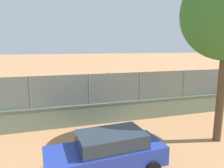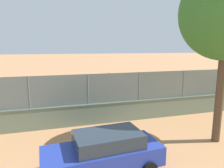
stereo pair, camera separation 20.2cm
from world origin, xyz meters
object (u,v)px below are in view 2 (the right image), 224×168
player_at_service_line (68,84)px  parked_car_blue (104,152)px  sports_ball (119,75)px  player_baseline_waiting (124,88)px  player_crossing_court (109,78)px

player_at_service_line → parked_car_blue: 14.47m
sports_ball → parked_car_blue: bearing=68.8°
player_baseline_waiting → sports_ball: player_baseline_waiting is taller
player_crossing_court → sports_ball: bearing=143.6°
sports_ball → parked_car_blue: 18.29m
player_baseline_waiting → parked_car_blue: 11.49m
sports_ball → player_at_service_line: bearing=21.4°
player_crossing_court → player_baseline_waiting: size_ratio=0.88×
player_crossing_court → player_baseline_waiting: player_baseline_waiting is taller
player_at_service_line → parked_car_blue: player_at_service_line is taller
player_at_service_line → parked_car_blue: bearing=89.8°
player_baseline_waiting → player_at_service_line: (4.73, -4.03, -0.04)m
player_crossing_court → player_at_service_line: (5.46, 3.39, 0.10)m
player_baseline_waiting → parked_car_blue: size_ratio=0.38×
player_at_service_line → sports_ball: bearing=-158.6°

